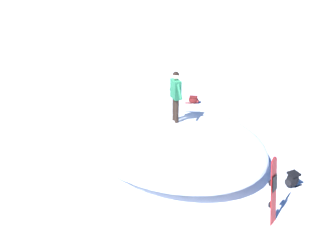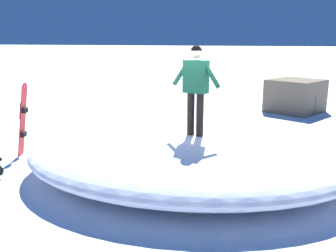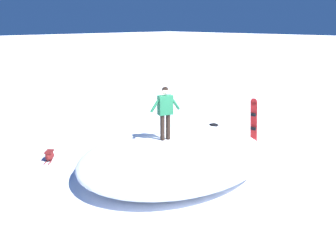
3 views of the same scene
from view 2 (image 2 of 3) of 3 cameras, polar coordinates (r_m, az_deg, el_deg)
name	(u,v)px [view 2 (image 2 of 3)]	position (r m, az deg, el deg)	size (l,w,h in m)	color
ground	(188,169)	(8.29, 2.96, -6.35)	(240.00, 240.00, 0.00)	white
snow_mound	(192,152)	(7.89, 3.62, -3.91)	(6.66, 5.24, 0.91)	white
snowboarder_standing	(196,82)	(7.26, 4.14, 6.45)	(0.42, 0.99, 1.70)	black
snowboard_primary_upright	(23,118)	(9.61, -20.65, 1.08)	(0.31, 0.31, 1.74)	red
rock_outcrop	(294,98)	(15.30, 18.15, 4.01)	(2.38, 2.37, 1.21)	#5B534F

